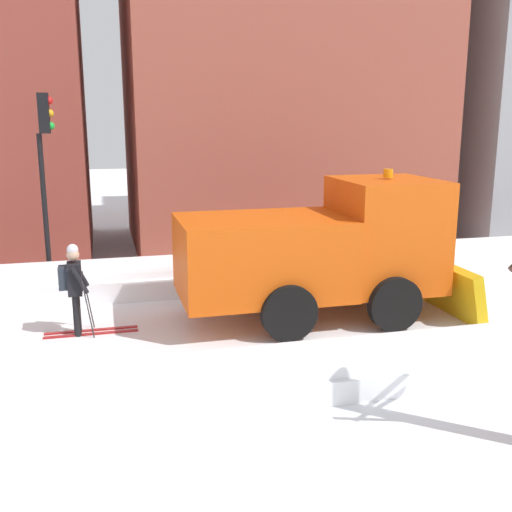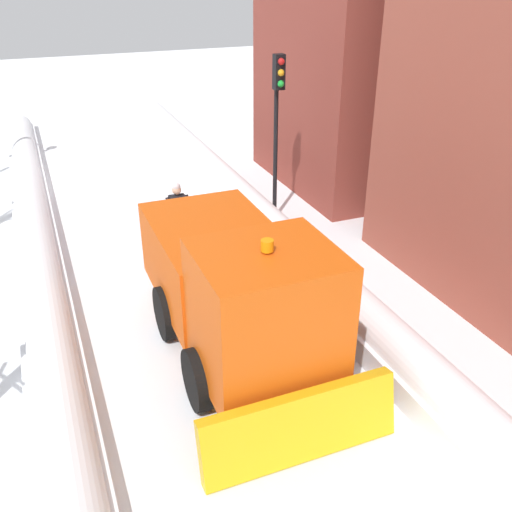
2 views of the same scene
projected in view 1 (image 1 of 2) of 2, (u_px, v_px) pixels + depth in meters
The scene contains 7 objects.
ground_plane at pixel (268, 328), 12.21m from camera, with size 80.00×80.00×0.00m, color white.
snowbank_left at pixel (236, 273), 14.92m from camera, with size 1.10×36.00×0.94m.
snowbank_right at pixel (319, 372), 9.33m from camera, with size 1.10×36.00×0.90m.
building_brick_mid at pixel (277, 40), 19.61m from camera, with size 6.91×9.79×13.22m.
plow_truck at pixel (324, 249), 12.57m from camera, with size 3.20×5.98×3.12m.
skier at pixel (75, 285), 11.65m from camera, with size 0.62×1.80×1.81m.
traffic_light_pole at pixel (45, 156), 13.90m from camera, with size 0.28×0.42×4.70m.
Camera 1 is at (11.14, 6.88, 4.17)m, focal length 42.37 mm.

